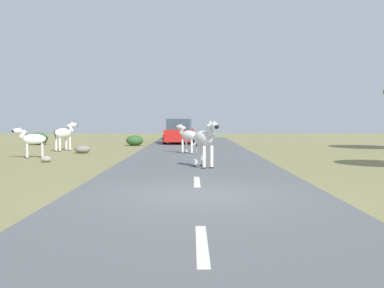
% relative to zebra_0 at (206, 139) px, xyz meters
% --- Properties ---
extents(ground_plane, '(90.00, 90.00, 0.00)m').
position_rel_zebra_0_xyz_m(ground_plane, '(-0.32, -5.49, -1.05)').
color(ground_plane, olive).
extents(road, '(6.00, 64.00, 0.05)m').
position_rel_zebra_0_xyz_m(road, '(-0.29, -5.49, -1.02)').
color(road, '#56595B').
rests_on(road, ground_plane).
extents(lane_markings, '(0.16, 56.00, 0.01)m').
position_rel_zebra_0_xyz_m(lane_markings, '(-0.29, -6.49, -0.99)').
color(lane_markings, silver).
rests_on(lane_markings, road).
extents(zebra_0, '(1.00, 1.66, 1.67)m').
position_rel_zebra_0_xyz_m(zebra_0, '(0.00, 0.00, 0.00)').
color(zebra_0, silver).
rests_on(zebra_0, road).
extents(zebra_1, '(1.10, 1.58, 1.63)m').
position_rel_zebra_0_xyz_m(zebra_1, '(-7.47, 8.87, -0.07)').
color(zebra_1, silver).
rests_on(zebra_1, ground_plane).
extents(zebra_2, '(1.22, 1.28, 1.48)m').
position_rel_zebra_0_xyz_m(zebra_2, '(-0.64, 6.54, -0.11)').
color(zebra_2, silver).
rests_on(zebra_2, road).
extents(zebra_3, '(1.43, 0.77, 1.41)m').
position_rel_zebra_0_xyz_m(zebra_3, '(-7.57, 4.30, -0.20)').
color(zebra_3, silver).
rests_on(zebra_3, ground_plane).
extents(car_0, '(2.23, 4.44, 1.74)m').
position_rel_zebra_0_xyz_m(car_0, '(-1.41, 21.70, -0.20)').
color(car_0, black).
rests_on(car_0, road).
extents(car_1, '(2.23, 4.44, 1.74)m').
position_rel_zebra_0_xyz_m(car_1, '(-1.30, 15.90, -0.20)').
color(car_1, red).
rests_on(car_1, road).
extents(bush_1, '(1.15, 1.04, 0.69)m').
position_rel_zebra_0_xyz_m(bush_1, '(-4.25, 13.93, -0.70)').
color(bush_1, '#2D5628').
rests_on(bush_1, ground_plane).
extents(bush_3, '(1.42, 1.27, 0.85)m').
position_rel_zebra_0_xyz_m(bush_3, '(-11.14, 15.10, -0.62)').
color(bush_3, '#2D5628').
rests_on(bush_3, ground_plane).
extents(rock_0, '(0.82, 0.67, 0.42)m').
position_rel_zebra_0_xyz_m(rock_0, '(-6.09, 7.29, -0.84)').
color(rock_0, gray).
rests_on(rock_0, ground_plane).
extents(rock_1, '(0.45, 0.37, 0.26)m').
position_rel_zebra_0_xyz_m(rock_1, '(-6.38, 2.51, -0.92)').
color(rock_1, gray).
rests_on(rock_1, ground_plane).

